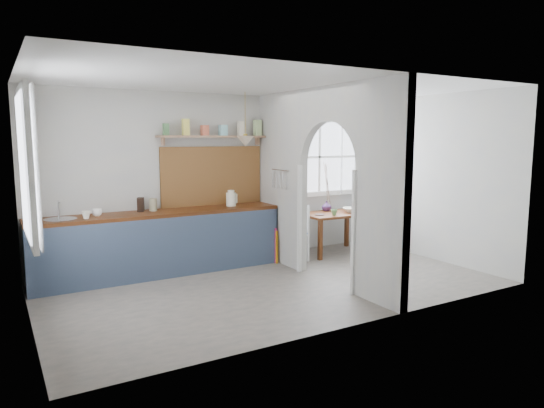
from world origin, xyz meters
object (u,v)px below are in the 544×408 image
chair_left (294,232)px  vase (327,206)px  chair_right (372,224)px  dining_table (334,233)px  kettle (231,198)px

chair_left → vase: bearing=129.1°
vase → chair_right: bearing=-16.2°
chair_left → chair_right: size_ratio=1.06×
dining_table → chair_right: size_ratio=1.29×
dining_table → vase: 0.49m
chair_right → kettle: 2.71m
dining_table → kettle: (-1.81, 0.23, 0.68)m
dining_table → vase: size_ratio=6.26×
chair_left → vase: (0.82, 0.26, 0.32)m
kettle → vase: 1.83m
kettle → vase: kettle is taller
chair_left → kettle: size_ratio=3.69×
chair_left → chair_right: bearing=112.3°
chair_right → kettle: bearing=60.0°
chair_left → chair_right: (1.65, 0.02, -0.02)m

